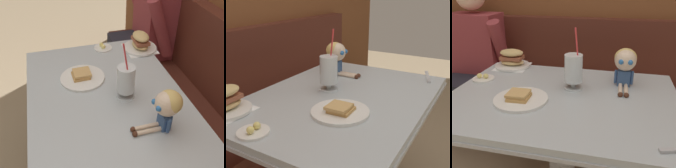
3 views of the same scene
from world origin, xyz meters
TOP-DOWN VIEW (x-y plane):
  - booth_bench at (0.00, 0.81)m, footprint 2.60×0.48m
  - diner_table at (0.00, 0.18)m, footprint 1.11×0.81m
  - toast_plate at (-0.17, 0.09)m, footprint 0.25×0.25m
  - milkshake_glass at (0.04, 0.27)m, footprint 0.10×0.10m
  - sandwich_plate at (-0.41, 0.52)m, footprint 0.22×0.22m
  - butter_saucer at (-0.48, 0.28)m, footprint 0.12×0.12m
  - seated_doll at (0.29, 0.37)m, footprint 0.11×0.22m
  - diner_patron at (-0.83, 0.76)m, footprint 0.55×0.48m

SIDE VIEW (x-z plane):
  - booth_bench at x=0.00m, z-range -0.17..0.83m
  - diner_table at x=0.00m, z-range 0.17..0.91m
  - diner_patron at x=-0.83m, z-range 0.34..1.15m
  - butter_saucer at x=-0.48m, z-range 0.73..0.77m
  - toast_plate at x=-0.17m, z-range 0.73..0.77m
  - sandwich_plate at x=-0.41m, z-range 0.73..0.84m
  - milkshake_glass at x=0.04m, z-range 0.68..1.00m
  - seated_doll at x=0.29m, z-range 0.77..0.97m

